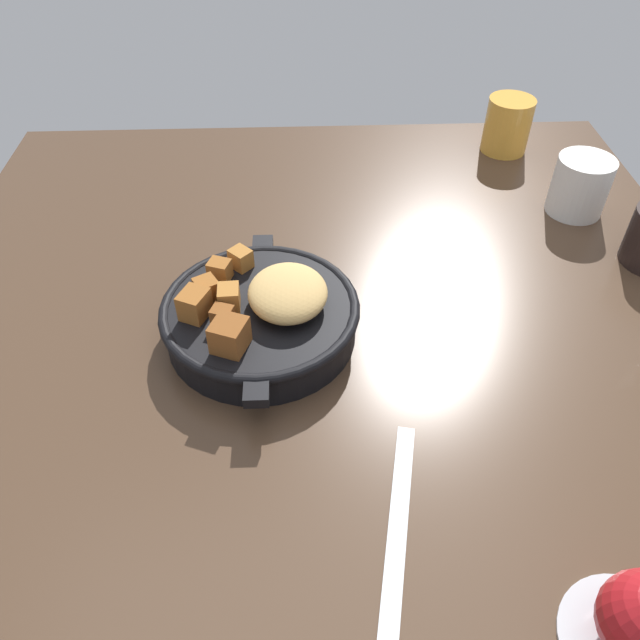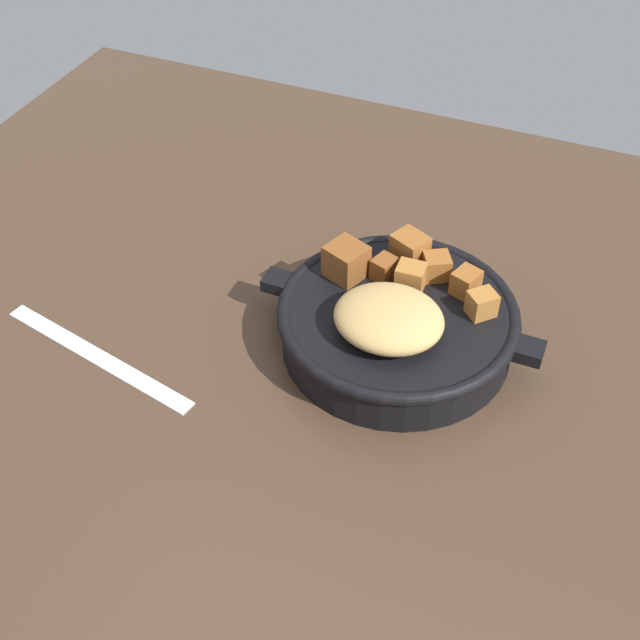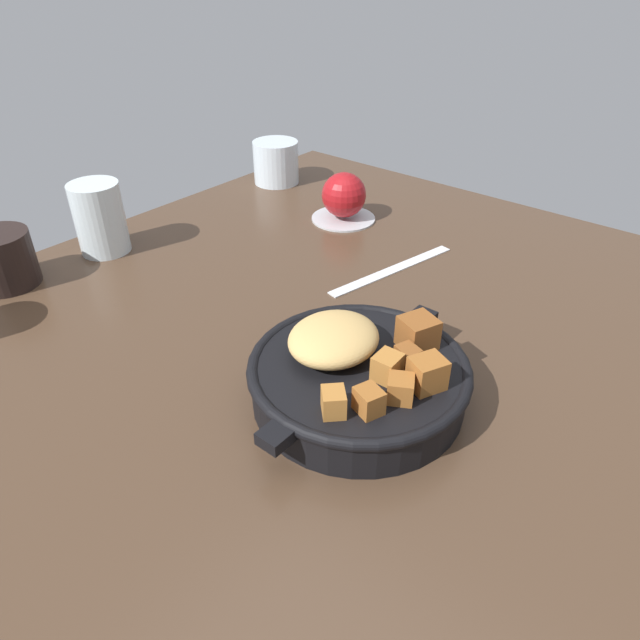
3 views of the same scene
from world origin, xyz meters
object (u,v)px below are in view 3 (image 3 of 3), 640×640
(coffee_mug_dark, at_px, (2,259))
(water_glass_short, at_px, (276,162))
(red_apple, at_px, (344,195))
(water_glass_tall, at_px, (100,218))
(cast_iron_skillet, at_px, (358,374))
(butter_knife, at_px, (393,269))

(coffee_mug_dark, height_order, water_glass_short, water_glass_short)
(red_apple, distance_m, water_glass_tall, 0.36)
(cast_iron_skillet, xyz_separation_m, water_glass_tall, (0.03, 0.47, 0.02))
(butter_knife, xyz_separation_m, water_glass_short, (0.15, 0.36, 0.04))
(butter_knife, xyz_separation_m, water_glass_tall, (-0.21, 0.35, 0.05))
(coffee_mug_dark, bearing_deg, butter_knife, -46.35)
(water_glass_short, bearing_deg, water_glass_tall, -179.59)
(water_glass_tall, relative_size, water_glass_short, 1.22)
(red_apple, relative_size, water_glass_tall, 0.70)
(cast_iron_skillet, bearing_deg, butter_knife, 26.02)
(red_apple, height_order, water_glass_short, red_apple)
(coffee_mug_dark, distance_m, water_glass_short, 0.50)
(water_glass_tall, bearing_deg, red_apple, -32.62)
(cast_iron_skillet, distance_m, water_glass_tall, 0.47)
(cast_iron_skillet, xyz_separation_m, water_glass_short, (0.39, 0.47, 0.01))
(cast_iron_skillet, xyz_separation_m, coffee_mug_dark, (-0.11, 0.48, 0.01))
(cast_iron_skillet, height_order, water_glass_short, same)
(red_apple, xyz_separation_m, coffee_mug_dark, (-0.44, 0.21, -0.01))
(red_apple, xyz_separation_m, water_glass_short, (0.06, 0.20, -0.00))
(butter_knife, relative_size, coffee_mug_dark, 2.67)
(red_apple, bearing_deg, cast_iron_skillet, -140.51)
(red_apple, distance_m, coffee_mug_dark, 0.49)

